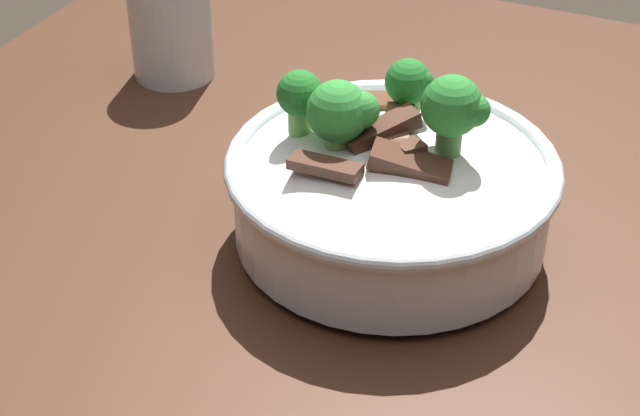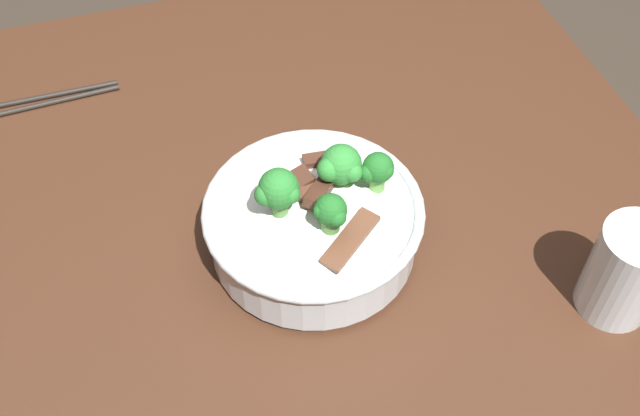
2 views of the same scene
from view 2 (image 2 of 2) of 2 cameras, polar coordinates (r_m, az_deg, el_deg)
The scene contains 4 objects.
dining_table at distance 0.98m, azimuth -6.63°, elevation -7.08°, with size 1.14×0.98×0.81m.
rice_bowl at distance 0.83m, azimuth -0.45°, elevation -0.89°, with size 0.24×0.24×0.14m.
drinking_glass at distance 0.85m, azimuth 21.69°, elevation -4.73°, with size 0.08×0.08×0.11m.
chopsticks_pair at distance 1.10m, azimuth -20.15°, elevation 7.47°, with size 0.21×0.03×0.01m.
Camera 2 is at (0.05, 0.54, 1.51)m, focal length 42.92 mm.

